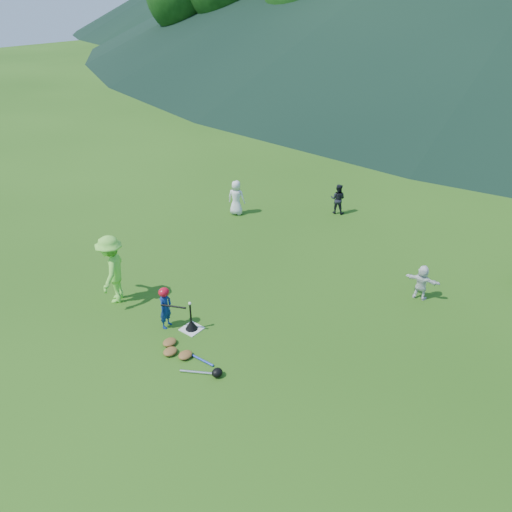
{
  "coord_description": "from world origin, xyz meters",
  "views": [
    {
      "loc": [
        7.04,
        -6.62,
        7.24
      ],
      "look_at": [
        0.0,
        2.5,
        0.9
      ],
      "focal_mm": 35.0,
      "sensor_mm": 36.0,
      "label": 1
    }
  ],
  "objects_px": {
    "fielder_a": "(236,198)",
    "batter_child": "(165,308)",
    "adult_coach": "(112,269)",
    "fielder_b": "(338,199)",
    "home_plate": "(192,329)",
    "batting_tee": "(191,325)",
    "equipment_pile": "(185,355)",
    "fielder_d": "(422,282)"
  },
  "relations": [
    {
      "from": "fielder_d",
      "to": "fielder_a",
      "type": "bearing_deg",
      "value": -16.55
    },
    {
      "from": "adult_coach",
      "to": "equipment_pile",
      "type": "distance_m",
      "value": 3.18
    },
    {
      "from": "home_plate",
      "to": "batting_tee",
      "type": "distance_m",
      "value": 0.12
    },
    {
      "from": "batter_child",
      "to": "adult_coach",
      "type": "height_order",
      "value": "adult_coach"
    },
    {
      "from": "batter_child",
      "to": "fielder_b",
      "type": "distance_m",
      "value": 8.35
    },
    {
      "from": "adult_coach",
      "to": "fielder_d",
      "type": "height_order",
      "value": "adult_coach"
    },
    {
      "from": "fielder_a",
      "to": "fielder_b",
      "type": "bearing_deg",
      "value": -161.1
    },
    {
      "from": "home_plate",
      "to": "batter_child",
      "type": "height_order",
      "value": "batter_child"
    },
    {
      "from": "adult_coach",
      "to": "fielder_a",
      "type": "relative_size",
      "value": 1.47
    },
    {
      "from": "batter_child",
      "to": "batting_tee",
      "type": "bearing_deg",
      "value": -76.94
    },
    {
      "from": "fielder_a",
      "to": "batting_tee",
      "type": "xyz_separation_m",
      "value": [
        3.45,
        -5.84,
        -0.49
      ]
    },
    {
      "from": "batter_child",
      "to": "batting_tee",
      "type": "distance_m",
      "value": 0.73
    },
    {
      "from": "adult_coach",
      "to": "equipment_pile",
      "type": "relative_size",
      "value": 1.01
    },
    {
      "from": "adult_coach",
      "to": "equipment_pile",
      "type": "height_order",
      "value": "adult_coach"
    },
    {
      "from": "batting_tee",
      "to": "equipment_pile",
      "type": "bearing_deg",
      "value": -54.01
    },
    {
      "from": "fielder_a",
      "to": "fielder_b",
      "type": "xyz_separation_m",
      "value": [
        2.78,
        2.25,
        -0.08
      ]
    },
    {
      "from": "adult_coach",
      "to": "batting_tee",
      "type": "distance_m",
      "value": 2.56
    },
    {
      "from": "adult_coach",
      "to": "fielder_b",
      "type": "bearing_deg",
      "value": 132.03
    },
    {
      "from": "fielder_b",
      "to": "equipment_pile",
      "type": "relative_size",
      "value": 0.6
    },
    {
      "from": "batter_child",
      "to": "equipment_pile",
      "type": "bearing_deg",
      "value": -128.45
    },
    {
      "from": "adult_coach",
      "to": "batting_tee",
      "type": "bearing_deg",
      "value": 60.52
    },
    {
      "from": "home_plate",
      "to": "batting_tee",
      "type": "xyz_separation_m",
      "value": [
        0.0,
        0.0,
        0.12
      ]
    },
    {
      "from": "adult_coach",
      "to": "equipment_pile",
      "type": "bearing_deg",
      "value": 43.65
    },
    {
      "from": "home_plate",
      "to": "fielder_b",
      "type": "relative_size",
      "value": 0.42
    },
    {
      "from": "adult_coach",
      "to": "fielder_b",
      "type": "xyz_separation_m",
      "value": [
        1.75,
        8.37,
        -0.37
      ]
    },
    {
      "from": "adult_coach",
      "to": "batting_tee",
      "type": "height_order",
      "value": "adult_coach"
    },
    {
      "from": "equipment_pile",
      "to": "fielder_b",
      "type": "bearing_deg",
      "value": 98.11
    },
    {
      "from": "fielder_d",
      "to": "batting_tee",
      "type": "distance_m",
      "value": 5.95
    },
    {
      "from": "batting_tee",
      "to": "home_plate",
      "type": "bearing_deg",
      "value": 0.0
    },
    {
      "from": "fielder_b",
      "to": "equipment_pile",
      "type": "bearing_deg",
      "value": 81.55
    },
    {
      "from": "home_plate",
      "to": "adult_coach",
      "type": "relative_size",
      "value": 0.25
    },
    {
      "from": "fielder_b",
      "to": "batting_tee",
      "type": "relative_size",
      "value": 1.59
    },
    {
      "from": "fielder_b",
      "to": "batter_child",
      "type": "bearing_deg",
      "value": 74.23
    },
    {
      "from": "fielder_d",
      "to": "equipment_pile",
      "type": "xyz_separation_m",
      "value": [
        -3.16,
        -5.43,
        -0.41
      ]
    },
    {
      "from": "adult_coach",
      "to": "fielder_b",
      "type": "relative_size",
      "value": 1.69
    },
    {
      "from": "fielder_a",
      "to": "adult_coach",
      "type": "bearing_deg",
      "value": 79.47
    },
    {
      "from": "home_plate",
      "to": "batter_child",
      "type": "bearing_deg",
      "value": -154.38
    },
    {
      "from": "fielder_a",
      "to": "batter_child",
      "type": "bearing_deg",
      "value": 95.3
    },
    {
      "from": "home_plate",
      "to": "fielder_a",
      "type": "bearing_deg",
      "value": 120.58
    },
    {
      "from": "fielder_d",
      "to": "batting_tee",
      "type": "xyz_separation_m",
      "value": [
        -3.76,
        -4.6,
        -0.35
      ]
    },
    {
      "from": "home_plate",
      "to": "fielder_a",
      "type": "relative_size",
      "value": 0.36
    },
    {
      "from": "batter_child",
      "to": "fielder_a",
      "type": "height_order",
      "value": "fielder_a"
    }
  ]
}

